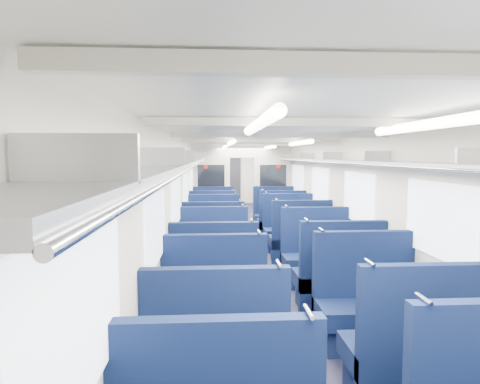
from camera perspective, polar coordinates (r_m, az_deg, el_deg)
floor at (r=9.45m, az=1.47°, el=-7.65°), size 2.80×18.00×0.01m
ceiling at (r=9.22m, az=1.50°, el=6.75°), size 2.80×18.00×0.01m
wall_left at (r=9.24m, az=-7.19°, el=-0.58°), size 0.02×18.00×2.35m
dado_left at (r=9.35m, az=-7.04°, el=-5.62°), size 0.03×17.90×0.70m
wall_right at (r=9.49m, az=9.93°, el=-0.47°), size 0.02×18.00×2.35m
dado_right at (r=9.60m, az=9.77°, el=-5.38°), size 0.03×17.90×0.70m
wall_far at (r=18.22m, az=-1.12°, el=2.17°), size 2.80×0.02×2.35m
luggage_rack_left at (r=9.19m, az=-6.08°, el=4.38°), size 0.36×17.40×0.18m
luggage_rack_right at (r=9.41m, az=8.90°, el=4.36°), size 0.36×17.40×0.18m
windows at (r=8.79m, az=1.77°, el=0.77°), size 2.78×15.60×0.75m
ceiling_fittings at (r=8.96m, az=1.66°, el=6.42°), size 2.70×16.06×0.11m
end_door at (r=18.17m, az=-1.11°, el=1.61°), size 0.75×0.06×2.00m
bulkhead at (r=11.95m, az=0.29°, el=0.98°), size 2.80×0.10×2.35m
seat_4 at (r=3.66m, az=-3.31°, el=-22.27°), size 1.13×0.62×1.26m
seat_5 at (r=4.02m, az=22.77°, el=-20.04°), size 1.13×0.62×1.26m
seat_6 at (r=4.59m, az=-3.42°, el=-16.40°), size 1.13×0.62×1.26m
seat_7 at (r=4.97m, az=16.81°, el=-14.95°), size 1.13×0.62×1.26m
seat_8 at (r=5.66m, az=-3.50°, el=-12.23°), size 1.13×0.62×1.26m
seat_9 at (r=5.91m, az=13.17°, el=-11.63°), size 1.13×0.62×1.26m
seat_10 at (r=6.91m, az=-3.56°, el=-9.05°), size 1.13×0.62×1.26m
seat_11 at (r=6.97m, az=10.40°, el=-9.02°), size 1.13×0.62×1.26m
seat_12 at (r=7.94m, az=-3.59°, el=-7.22°), size 1.13×0.62×1.26m
seat_13 at (r=8.26m, az=8.08°, el=-6.78°), size 1.13×0.62×1.26m
seat_14 at (r=9.07m, az=-3.62°, el=-5.68°), size 1.13×0.62×1.26m
seat_15 at (r=9.33m, az=6.67°, el=-5.41°), size 1.13×0.62×1.26m
seat_16 at (r=10.31m, az=-3.64°, el=-4.39°), size 1.13×0.62×1.26m
seat_17 at (r=10.37m, az=5.59°, el=-4.35°), size 1.13×0.62×1.26m
seat_18 at (r=11.30m, az=-3.66°, el=-3.57°), size 1.13×0.62×1.26m
seat_19 at (r=11.44m, az=4.70°, el=-3.47°), size 1.13×0.62×1.26m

